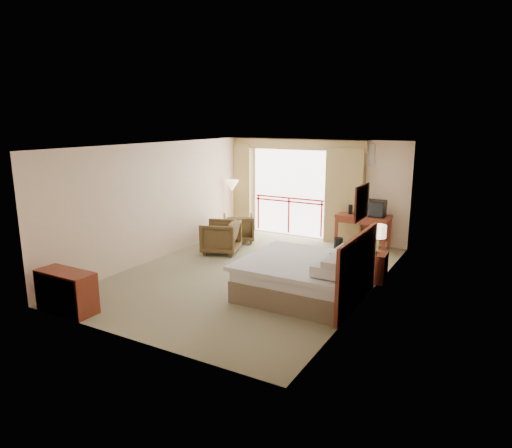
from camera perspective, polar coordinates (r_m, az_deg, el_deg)
The scene contains 29 objects.
floor at distance 9.79m, azimuth -0.48°, elevation -6.16°, with size 7.00×7.00×0.00m, color #7E7754.
ceiling at distance 9.27m, azimuth -0.51°, elevation 9.82°, with size 7.00×7.00×0.00m, color white.
wall_back at distance 12.55m, azimuth 7.55°, elevation 4.32°, with size 5.00×5.00×0.00m, color beige.
wall_front at distance 6.73m, azimuth -15.62°, elevation -3.54°, with size 5.00×5.00×0.00m, color beige.
wall_left at distance 10.89m, azimuth -11.98°, elevation 2.84°, with size 7.00×7.00×0.00m, color beige.
wall_right at distance 8.50m, azimuth 14.26°, elevation -0.07°, with size 7.00×7.00×0.00m, color beige.
balcony_door at distance 12.87m, azimuth 4.19°, elevation 3.94°, with size 2.40×2.40×0.00m, color white.
balcony_railing at distance 12.92m, azimuth 4.13°, elevation 2.22°, with size 2.09×0.03×1.02m.
curtain_left at distance 13.53m, azimuth -2.38°, elevation 4.61°, with size 1.00×0.26×2.50m, color #9A7D49.
curtain_right at distance 12.13m, azimuth 10.99°, elevation 3.42°, with size 1.00×0.26×2.50m, color #9A7D49.
valance at distance 12.64m, azimuth 4.10°, elevation 9.93°, with size 4.40×0.22×0.28m, color #9A7D49.
hvac_vent at distance 11.99m, azimuth 13.47°, elevation 8.49°, with size 0.50×0.04×0.50m, color silver.
bed at distance 8.53m, azimuth 6.26°, elevation -6.50°, with size 2.13×2.06×0.97m.
headboard at distance 8.14m, azimuth 12.57°, elevation -5.68°, with size 0.06×2.10×1.30m, color #5F2218.
framed_art at distance 7.84m, azimuth 13.08°, elevation 2.65°, with size 0.04×0.72×0.60m.
nightstand at distance 9.56m, azimuth 14.73°, elevation -5.22°, with size 0.41×0.49×0.59m, color #5F2218.
table_lamp at distance 9.42m, azimuth 15.06°, elevation -0.96°, with size 0.31×0.31×0.55m.
phone at distance 9.34m, azimuth 14.31°, elevation -3.49°, with size 0.18×0.14×0.08m, color black.
desk at distance 11.83m, azimuth 13.33°, elevation 0.22°, with size 1.32×0.64×0.86m.
tv at distance 11.62m, azimuth 14.76°, elevation 1.89°, with size 0.45×0.36×0.41m.
coffee_maker at distance 11.82m, azimuth 11.71°, elevation 1.80°, with size 0.11×0.11×0.24m, color black.
cup at distance 11.74m, azimuth 12.31°, elevation 1.34°, with size 0.06×0.06×0.09m, color white.
wastebasket at distance 11.74m, azimuth 10.24°, elevation -2.40°, with size 0.23×0.23×0.28m, color black.
armchair_far at distance 12.30m, azimuth -2.19°, elevation -2.18°, with size 0.79×0.81×0.74m, color #46341C.
armchair_near at distance 11.30m, azimuth -4.41°, elevation -3.59°, with size 0.84×0.87×0.79m, color #46341C.
side_table at distance 11.78m, azimuth -5.56°, elevation -1.21°, with size 0.45×0.45×0.49m.
book at distance 11.74m, azimuth -5.58°, elevation -0.45°, with size 0.17×0.23×0.02m, color white.
floor_lamp at distance 12.97m, azimuth -3.01°, elevation 4.55°, with size 0.39×0.39×1.53m.
dresser at distance 8.44m, azimuth -22.63°, elevation -7.80°, with size 1.07×0.46×0.72m.
Camera 1 is at (4.64, -8.01, 3.20)m, focal length 32.00 mm.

